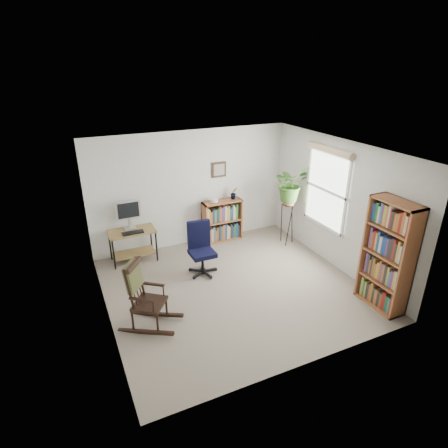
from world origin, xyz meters
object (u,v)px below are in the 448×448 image
office_chair (202,249)px  low_bookshelf (222,221)px  desk (133,246)px  tall_bookshelf (388,256)px  rocking_chair (149,295)px

office_chair → low_bookshelf: bearing=56.1°
office_chair → desk: bearing=140.1°
desk → office_chair: 1.47m
low_bookshelf → tall_bookshelf: tall_bookshelf is taller
low_bookshelf → tall_bookshelf: bearing=-68.0°
desk → tall_bookshelf: tall_bookshelf is taller
office_chair → low_bookshelf: (0.92, 1.15, -0.05)m
tall_bookshelf → desk: bearing=136.4°
desk → low_bookshelf: 1.97m
low_bookshelf → tall_bookshelf: (1.31, -3.24, 0.44)m
rocking_chair → tall_bookshelf: bearing=-69.3°
desk → tall_bookshelf: (3.27, -3.12, 0.57)m
desk → rocking_chair: rocking_chair is taller
rocking_chair → office_chair: bearing=-12.6°
office_chair → tall_bookshelf: tall_bookshelf is taller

